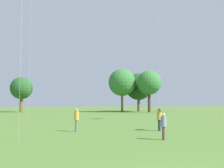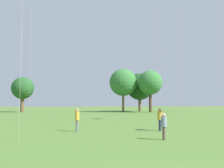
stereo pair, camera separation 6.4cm
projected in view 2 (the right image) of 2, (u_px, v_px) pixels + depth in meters
The scene contains 7 objects.
person_standing_0 at pixel (77, 118), 20.08m from camera, with size 0.41×0.41×1.75m.
person_standing_1 at pixel (160, 118), 20.57m from camera, with size 0.43×0.43×1.76m.
person_standing_2 at pixel (164, 124), 15.56m from camera, with size 0.48×0.48×1.59m.
distant_tree_0 at pixel (23, 88), 61.70m from camera, with size 5.21×5.21×8.27m.
distant_tree_1 at pixel (140, 87), 67.18m from camera, with size 6.85×6.85×9.75m.
distant_tree_2 at pixel (123, 82), 62.45m from camera, with size 6.50×6.50×10.32m.
distant_tree_3 at pixel (150, 83), 60.87m from camera, with size 5.69×5.69×9.74m.
Camera 2 is at (-3.43, -5.65, 2.20)m, focal length 42.00 mm.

